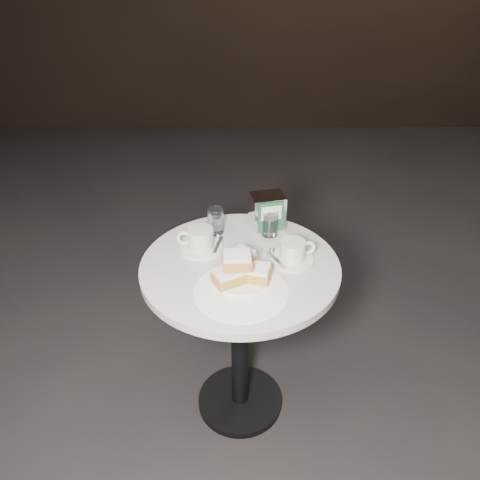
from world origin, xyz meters
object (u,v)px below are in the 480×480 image
at_px(beignet_plate, 240,270).
at_px(coffee_cup_left, 200,240).
at_px(water_glass_right, 270,223).
at_px(napkin_dispenser, 267,212).
at_px(coffee_cup_right, 293,252).
at_px(cafe_table, 240,307).
at_px(water_glass_left, 216,221).

bearing_deg(beignet_plate, coffee_cup_left, 126.31).
bearing_deg(water_glass_right, napkin_dispenser, 100.12).
bearing_deg(water_glass_right, coffee_cup_right, -68.16).
relative_size(coffee_cup_left, coffee_cup_right, 0.93).
height_order(cafe_table, water_glass_right, water_glass_right).
relative_size(cafe_table, napkin_dispenser, 5.19).
bearing_deg(coffee_cup_right, beignet_plate, -160.87).
height_order(beignet_plate, water_glass_right, beignet_plate).
xyz_separation_m(water_glass_left, napkin_dispenser, (0.20, 0.02, 0.02)).
height_order(water_glass_right, napkin_dispenser, napkin_dispenser).
distance_m(beignet_plate, coffee_cup_left, 0.24).
xyz_separation_m(beignet_plate, coffee_cup_right, (0.18, 0.12, -0.01)).
xyz_separation_m(beignet_plate, napkin_dispenser, (0.11, 0.34, 0.03)).
distance_m(coffee_cup_left, water_glass_right, 0.28).
xyz_separation_m(water_glass_right, napkin_dispenser, (-0.01, 0.04, 0.02)).
bearing_deg(water_glass_right, beignet_plate, -111.49).
height_order(coffee_cup_right, water_glass_right, water_glass_right).
bearing_deg(coffee_cup_left, coffee_cup_right, -15.27).
bearing_deg(napkin_dispenser, coffee_cup_left, -163.09).
distance_m(cafe_table, coffee_cup_left, 0.29).
height_order(cafe_table, water_glass_left, water_glass_left).
height_order(cafe_table, coffee_cup_right, coffee_cup_right).
relative_size(coffee_cup_right, napkin_dispenser, 1.28).
bearing_deg(water_glass_left, water_glass_right, -5.59).
distance_m(cafe_table, beignet_plate, 0.26).
bearing_deg(cafe_table, water_glass_right, 59.14).
distance_m(cafe_table, water_glass_right, 0.33).
height_order(cafe_table, beignet_plate, beignet_plate).
bearing_deg(water_glass_right, coffee_cup_left, -159.59).
relative_size(coffee_cup_left, water_glass_left, 1.71).
bearing_deg(cafe_table, beignet_plate, -90.01).
relative_size(water_glass_left, water_glass_right, 0.98).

